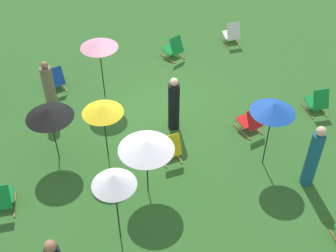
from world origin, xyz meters
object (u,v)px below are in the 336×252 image
deckchair_2 (2,198)px  umbrella_3 (99,44)px  umbrella_0 (114,180)px  umbrella_5 (146,145)px  deckchair_9 (317,101)px  deckchair_3 (170,147)px  umbrella_1 (273,108)px  deckchair_5 (174,48)px  person_2 (49,89)px  deckchair_7 (251,121)px  umbrella_2 (49,113)px  person_0 (174,105)px  deckchair_0 (55,80)px  deckchair_10 (232,34)px  umbrella_4 (102,109)px  person_3 (313,157)px

deckchair_2 → umbrella_3: (-3.51, -3.21, 1.47)m
umbrella_0 → umbrella_5: umbrella_0 is taller
deckchair_9 → deckchair_3: bearing=11.1°
umbrella_0 → umbrella_1: (-4.15, -0.62, -0.03)m
deckchair_5 → umbrella_3: (2.86, 1.11, 1.47)m
deckchair_2 → person_2: person_2 is taller
umbrella_3 → umbrella_1: bearing=122.7°
deckchair_7 → person_2: size_ratio=0.49×
deckchair_5 → umbrella_2: umbrella_2 is taller
deckchair_5 → umbrella_1: size_ratio=0.44×
deckchair_2 → person_0: 4.95m
umbrella_5 → deckchair_0: bearing=-78.2°
deckchair_10 → deckchair_0: bearing=10.6°
deckchair_5 → umbrella_0: bearing=38.4°
person_0 → person_2: person_2 is taller
deckchair_9 → deckchair_10: (0.27, -4.44, 0.00)m
deckchair_5 → deckchair_10: 2.32m
deckchair_5 → umbrella_5: size_ratio=0.53×
deckchair_7 → umbrella_2: size_ratio=0.50×
deckchair_10 → umbrella_3: size_ratio=0.42×
deckchair_10 → person_2: (6.79, 1.21, 0.43)m
deckchair_10 → person_0: 5.13m
deckchair_2 → umbrella_2: umbrella_2 is taller
deckchair_3 → deckchair_7: (-2.48, -0.03, 0.00)m
deckchair_3 → deckchair_9: 4.73m
umbrella_2 → umbrella_4: size_ratio=0.96×
deckchair_0 → deckchair_5: bearing=175.1°
umbrella_2 → deckchair_7: bearing=167.0°
umbrella_1 → person_2: (4.46, -4.38, -1.04)m
umbrella_1 → umbrella_3: size_ratio=1.01×
umbrella_2 → umbrella_5: bearing=130.4°
deckchair_7 → person_0: bearing=-35.5°
person_0 → person_3: (-2.14, 3.24, 0.07)m
umbrella_5 → person_3: (-3.69, 1.38, -0.64)m
deckchair_3 → umbrella_3: umbrella_3 is taller
deckchair_3 → umbrella_4: (1.46, -0.73, 1.22)m
umbrella_4 → deckchair_2: bearing=13.7°
deckchair_5 → umbrella_2: 5.87m
deckchair_0 → umbrella_1: bearing=120.3°
umbrella_0 → person_2: umbrella_0 is taller
deckchair_10 → person_0: (3.85, 3.36, 0.43)m
umbrella_0 → umbrella_3: size_ratio=1.02×
deckchair_0 → person_0: person_0 is taller
umbrella_3 → umbrella_4: 2.66m
deckchair_0 → person_2: 1.14m
deckchair_5 → person_3: bearing=77.6°
person_3 → deckchair_7: bearing=13.9°
deckchair_2 → deckchair_9: same height
umbrella_4 → umbrella_1: bearing=152.0°
umbrella_5 → umbrella_1: bearing=173.1°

